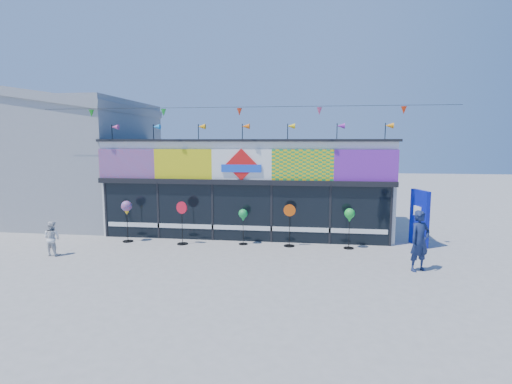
% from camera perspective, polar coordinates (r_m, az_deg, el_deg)
% --- Properties ---
extents(ground, '(80.00, 80.00, 0.00)m').
position_cam_1_polar(ground, '(13.08, -4.59, -10.62)').
color(ground, gray).
rests_on(ground, ground).
extents(kite_shop, '(16.00, 5.70, 5.31)m').
position_cam_1_polar(kite_shop, '(18.41, -0.74, 1.13)').
color(kite_shop, white).
rests_on(kite_shop, ground).
extents(neighbour_building, '(8.18, 7.20, 6.87)m').
position_cam_1_polar(neighbour_building, '(22.99, -25.89, 4.51)').
color(neighbour_building, gray).
rests_on(neighbour_building, ground).
extents(blue_sign, '(0.49, 1.08, 2.16)m').
position_cam_1_polar(blue_sign, '(16.62, 22.30, -3.43)').
color(blue_sign, '#0B16A5').
rests_on(blue_sign, ground).
extents(spinner_0, '(0.42, 0.42, 1.66)m').
position_cam_1_polar(spinner_0, '(16.72, -18.00, -2.33)').
color(spinner_0, black).
rests_on(spinner_0, ground).
extents(spinner_1, '(0.47, 0.43, 1.69)m').
position_cam_1_polar(spinner_1, '(15.86, -10.52, -4.21)').
color(spinner_1, black).
rests_on(spinner_1, ground).
extents(spinner_2, '(0.35, 0.35, 1.40)m').
position_cam_1_polar(spinner_2, '(15.54, -1.86, -3.48)').
color(spinner_2, black).
rests_on(spinner_2, ground).
extents(spinner_3, '(0.46, 0.42, 1.63)m').
position_cam_1_polar(spinner_3, '(15.35, 4.80, -4.61)').
color(spinner_3, black).
rests_on(spinner_3, ground).
extents(spinner_4, '(0.39, 0.39, 1.53)m').
position_cam_1_polar(spinner_4, '(15.31, 13.22, -3.42)').
color(spinner_4, black).
rests_on(spinner_4, ground).
extents(adult_man, '(0.83, 0.73, 1.90)m').
position_cam_1_polar(adult_man, '(13.42, 22.35, -6.49)').
color(adult_man, '#172248').
rests_on(adult_man, ground).
extents(child, '(0.63, 0.41, 1.23)m').
position_cam_1_polar(child, '(15.88, -27.13, -5.90)').
color(child, silver).
rests_on(child, ground).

